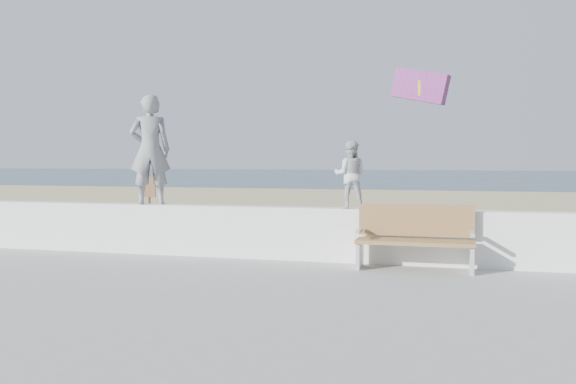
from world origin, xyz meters
name	(u,v)px	position (x,y,z in m)	size (l,w,h in m)	color
ground	(242,293)	(0.00, 0.00, 0.00)	(220.00, 220.00, 0.00)	#283F50
sand	(347,225)	(0.00, 9.00, 0.04)	(90.00, 40.00, 0.08)	tan
boardwalk	(72,384)	(0.00, -4.00, 0.13)	(50.00, 12.40, 0.10)	#9F9F9A
seawall	(280,233)	(0.00, 2.00, 0.63)	(30.00, 0.35, 0.90)	white
adult	(150,150)	(-2.46, 2.00, 2.08)	(0.73, 0.48, 1.99)	gray
child	(350,175)	(1.22, 2.00, 1.64)	(0.55, 0.43, 1.13)	silver
bench	(415,237)	(2.32, 1.55, 0.69)	(1.80, 0.57, 1.00)	olive
parafoil_kite	(422,87)	(2.32, 3.20, 3.21)	(1.08, 0.50, 0.72)	red
sign	(149,205)	(-3.23, 3.38, 0.94)	(0.32, 0.07, 1.46)	olive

